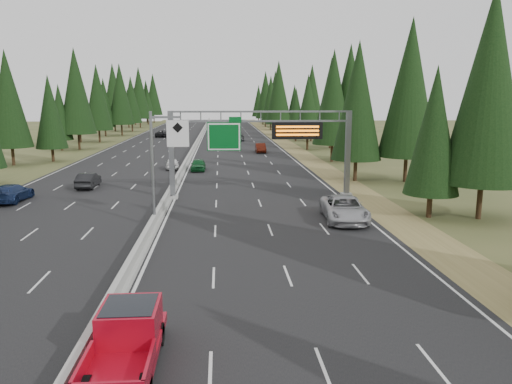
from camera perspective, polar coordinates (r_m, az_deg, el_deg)
road at (r=89.94m, az=-7.07°, el=4.85°), size 32.00×260.00×0.08m
shoulder_right at (r=90.78m, az=4.26°, el=4.94°), size 3.60×260.00×0.06m
shoulder_left at (r=92.59m, az=-18.18°, el=4.56°), size 3.60×260.00×0.06m
median_barrier at (r=89.91m, az=-7.08°, el=5.08°), size 0.70×260.00×0.85m
sign_gantry at (r=44.62m, az=1.38°, el=5.92°), size 16.75×0.98×7.80m
hov_sign_pole at (r=34.84m, az=-10.83°, el=3.53°), size 2.80×0.50×8.00m
tree_row_right at (r=82.77m, az=8.23°, el=10.79°), size 12.08×236.50×18.63m
tree_row_left at (r=89.63m, az=-21.56°, el=10.15°), size 11.91×239.75×18.89m
silver_minivan at (r=37.16m, az=10.05°, el=-1.89°), size 3.40×6.60×1.78m
red_pickup at (r=17.93m, az=-14.41°, el=-15.42°), size 2.06×5.77×1.88m
car_ahead_green at (r=62.80m, az=-6.62°, el=3.12°), size 1.79×4.33×1.47m
car_ahead_dkred at (r=83.89m, az=0.52°, el=5.07°), size 1.62×4.62×1.52m
car_ahead_dkgrey at (r=107.53m, az=-1.87°, el=6.23°), size 2.17×4.77×1.35m
car_ahead_white at (r=104.80m, az=-4.52°, el=6.10°), size 2.77×5.22×1.40m
car_ahead_far at (r=139.56m, az=-3.93°, el=7.19°), size 1.58×3.79×1.28m
car_onc_near at (r=52.98m, az=-18.63°, el=1.28°), size 1.62×4.59×1.51m
car_onc_blue at (r=48.33m, az=-26.13°, el=-0.08°), size 2.39×5.43×1.55m
car_onc_white at (r=64.68m, az=-9.55°, el=3.22°), size 2.05×4.22×1.39m
car_onc_far at (r=120.53m, az=-10.61°, el=6.59°), size 3.17×6.05×1.62m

